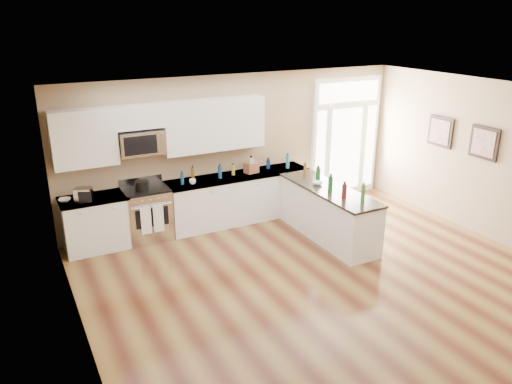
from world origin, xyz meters
TOP-DOWN VIEW (x-y plane):
  - ground at (0.00, 0.00)m, footprint 8.00×8.00m
  - room_shell at (0.00, 0.00)m, footprint 8.00×8.00m
  - back_cabinet_left at (-2.87, 3.69)m, footprint 1.10×0.66m
  - back_cabinet_right at (-0.16, 3.69)m, footprint 2.85×0.66m
  - peninsula_cabinet at (0.93, 2.24)m, footprint 0.69×2.32m
  - upper_cabinet_left at (-2.88, 3.83)m, footprint 1.04×0.33m
  - upper_cabinet_right at (-0.57, 3.83)m, footprint 1.94×0.33m
  - upper_cabinet_short at (-1.95, 3.83)m, footprint 0.82×0.33m
  - microwave at (-1.95, 3.80)m, footprint 0.78×0.41m
  - entry_door at (2.55, 3.95)m, footprint 1.70×0.10m
  - wall_art_near at (3.47, 2.20)m, footprint 0.05×0.58m
  - wall_art_far at (3.47, 1.20)m, footprint 0.05×0.58m
  - kitchen_range at (-1.97, 3.69)m, footprint 0.78×0.69m
  - stockpot at (-2.04, 3.64)m, footprint 0.28×0.28m
  - toaster_oven at (-3.02, 3.57)m, footprint 0.33×0.30m
  - cardboard_box at (0.12, 3.69)m, footprint 0.29×0.24m
  - bowl_left at (-3.31, 3.70)m, footprint 0.24×0.24m
  - bowl_peninsula at (0.86, 2.50)m, footprint 0.23×0.23m
  - cup_counter at (-1.13, 3.57)m, footprint 0.13×0.13m
  - counter_bottles at (0.40, 2.93)m, footprint 2.37×2.46m

SIDE VIEW (x-z plane):
  - ground at x=0.00m, z-range 0.00..0.00m
  - peninsula_cabinet at x=0.93m, z-range -0.04..0.90m
  - back_cabinet_right at x=-0.16m, z-range -0.03..0.91m
  - back_cabinet_left at x=-2.87m, z-range -0.03..0.91m
  - kitchen_range at x=-1.97m, z-range -0.06..1.02m
  - bowl_left at x=-3.31m, z-range 0.94..0.99m
  - bowl_peninsula at x=0.86m, z-range 0.94..1.00m
  - cup_counter at x=-1.13m, z-range 0.94..1.03m
  - stockpot at x=-2.04m, z-range 0.95..1.13m
  - cardboard_box at x=0.12m, z-range 0.94..1.14m
  - toaster_oven at x=-3.02m, z-range 0.94..1.17m
  - counter_bottles at x=0.40m, z-range 0.92..1.23m
  - entry_door at x=2.55m, z-range 0.00..2.60m
  - wall_art_near at x=3.47m, z-range 1.41..1.99m
  - wall_art_far at x=3.47m, z-range 1.41..1.99m
  - room_shell at x=0.00m, z-range -2.29..5.71m
  - microwave at x=-1.95m, z-range 1.55..1.97m
  - upper_cabinet_left at x=-2.88m, z-range 1.45..2.40m
  - upper_cabinet_right at x=-0.57m, z-range 1.45..2.40m
  - upper_cabinet_short at x=-1.95m, z-range 2.00..2.40m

